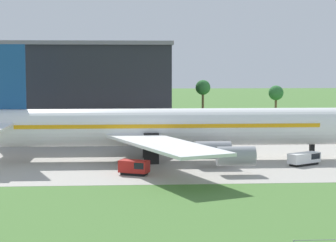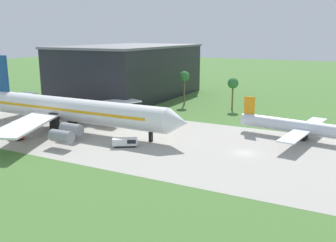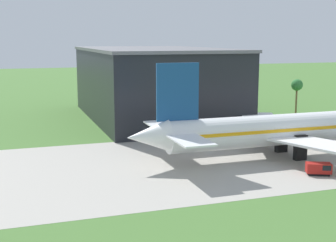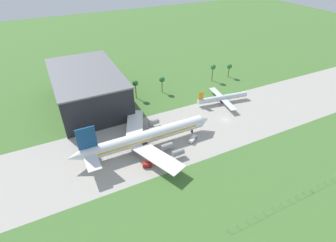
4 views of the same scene
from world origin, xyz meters
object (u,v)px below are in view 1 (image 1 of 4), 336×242
Objects in this scene: terminal_building at (91,87)px; baggage_tug at (305,158)px; fuel_truck at (135,167)px; jet_airliner at (160,127)px.

baggage_tug is at bearing -57.78° from terminal_building.
fuel_truck reaches higher than baggage_tug.
baggage_tug is (22.48, -6.16, -4.39)m from jet_airliner.
jet_airliner is 54.67m from terminal_building.
fuel_truck is at bearing -165.45° from baggage_tug.
jet_airliner is 14.44m from fuel_truck.
jet_airliner is at bearing 71.91° from fuel_truck.
terminal_building reaches higher than jet_airliner.
fuel_truck is (-4.28, -13.10, -4.31)m from jet_airliner.
jet_airliner is 1.14× the size of terminal_building.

